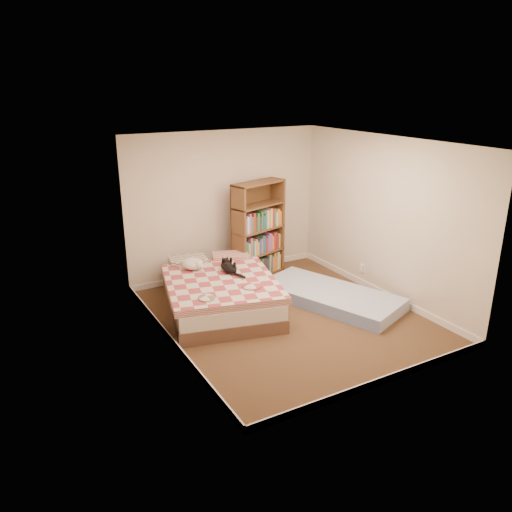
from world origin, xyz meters
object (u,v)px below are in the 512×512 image
floor_mattress (330,296)px  black_cat (228,267)px  bed (219,291)px  bookshelf (258,242)px  white_dog (194,264)px

floor_mattress → black_cat: bearing=129.2°
bed → bookshelf: bookshelf is taller
black_cat → bookshelf: bearing=53.3°
bed → white_dog: white_dog is taller
bed → white_dog: bearing=128.9°
black_cat → white_dog: 0.54m
bookshelf → black_cat: 1.25m
bed → floor_mattress: size_ratio=1.12×
bookshelf → white_dog: (-1.39, -0.46, -0.00)m
bed → floor_mattress: bearing=-9.4°
bed → bookshelf: size_ratio=1.45×
black_cat → white_dog: size_ratio=1.56×
bookshelf → black_cat: size_ratio=2.40×
bookshelf → white_dog: 1.46m
bookshelf → floor_mattress: bearing=-92.6°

